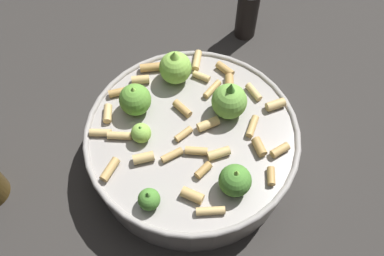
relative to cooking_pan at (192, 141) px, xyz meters
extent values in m
plane|color=#2D2B28|center=(0.00, 0.00, -0.04)|extent=(2.40, 2.40, 0.00)
cylinder|color=#9E9993|center=(0.00, 0.00, -0.01)|extent=(0.28, 0.28, 0.07)
torus|color=#9E9993|center=(0.00, 0.00, 0.03)|extent=(0.29, 0.29, 0.01)
sphere|color=#8CC64C|center=(-0.05, -0.05, 0.04)|extent=(0.03, 0.03, 0.03)
cone|color=#4C8933|center=(-0.05, -0.05, 0.05)|extent=(0.01, 0.01, 0.01)
sphere|color=#8CC64C|center=(-0.07, 0.06, 0.05)|extent=(0.05, 0.05, 0.05)
cone|color=#8CC64C|center=(-0.07, 0.06, 0.07)|extent=(0.02, 0.02, 0.02)
sphere|color=#75B247|center=(0.02, 0.05, 0.05)|extent=(0.05, 0.05, 0.05)
cone|color=#4C8933|center=(0.02, 0.05, 0.07)|extent=(0.02, 0.02, 0.02)
sphere|color=#609E38|center=(-0.08, -0.01, 0.05)|extent=(0.04, 0.04, 0.04)
cone|color=#8CC64C|center=(-0.08, -0.01, 0.07)|extent=(0.02, 0.02, 0.01)
sphere|color=#4C8933|center=(0.02, -0.11, 0.04)|extent=(0.03, 0.03, 0.03)
cone|color=#4C8933|center=(0.02, -0.11, 0.05)|extent=(0.01, 0.01, 0.01)
sphere|color=#4C8933|center=(0.09, -0.04, 0.05)|extent=(0.04, 0.04, 0.04)
cone|color=#8CC64C|center=(0.09, -0.04, 0.06)|extent=(0.01, 0.01, 0.01)
cylinder|color=tan|center=(0.02, -0.02, 0.03)|extent=(0.03, 0.02, 0.01)
cylinder|color=tan|center=(-0.11, 0.03, 0.03)|extent=(0.03, 0.03, 0.01)
cylinder|color=tan|center=(-0.10, -0.07, 0.03)|extent=(0.03, 0.02, 0.01)
cylinder|color=tan|center=(0.01, 0.02, 0.03)|extent=(0.03, 0.03, 0.01)
cylinder|color=tan|center=(0.05, -0.04, 0.03)|extent=(0.01, 0.02, 0.01)
cylinder|color=tan|center=(-0.05, -0.11, 0.03)|extent=(0.02, 0.03, 0.01)
cylinder|color=tan|center=(-0.03, -0.07, 0.03)|extent=(0.03, 0.03, 0.01)
cylinder|color=tan|center=(0.11, 0.04, 0.03)|extent=(0.02, 0.03, 0.01)
cylinder|color=tan|center=(0.00, -0.01, 0.03)|extent=(0.02, 0.03, 0.01)
cylinder|color=tan|center=(-0.04, 0.08, 0.03)|extent=(0.03, 0.01, 0.01)
cylinder|color=tan|center=(0.05, -0.08, 0.03)|extent=(0.03, 0.02, 0.01)
cylinder|color=tan|center=(0.09, 0.03, 0.03)|extent=(0.03, 0.02, 0.01)
cylinder|color=tan|center=(-0.12, -0.01, 0.03)|extent=(0.03, 0.03, 0.01)
cylinder|color=tan|center=(0.07, 0.10, 0.03)|extent=(0.02, 0.03, 0.01)
cylinder|color=tan|center=(-0.11, 0.05, 0.03)|extent=(0.03, 0.03, 0.01)
cylinder|color=tan|center=(-0.03, 0.02, 0.03)|extent=(0.03, 0.02, 0.01)
cylinder|color=tan|center=(0.01, -0.05, 0.03)|extent=(0.02, 0.03, 0.01)
cylinder|color=tan|center=(0.05, -0.01, 0.03)|extent=(0.03, 0.03, 0.01)
cylinder|color=tan|center=(0.04, 0.10, 0.03)|extent=(0.03, 0.02, 0.01)
cylinder|color=tan|center=(0.00, 0.09, 0.03)|extent=(0.02, 0.03, 0.01)
cylinder|color=tan|center=(-0.02, 0.11, 0.03)|extent=(0.03, 0.02, 0.01)
cylinder|color=tan|center=(-0.07, -0.06, 0.03)|extent=(0.03, 0.03, 0.01)
cylinder|color=tan|center=(0.12, 0.00, 0.03)|extent=(0.02, 0.02, 0.01)
cylinder|color=tan|center=(-0.11, -0.04, 0.03)|extent=(0.02, 0.03, 0.01)
cylinder|color=tan|center=(-0.06, 0.10, 0.03)|extent=(0.02, 0.03, 0.01)
cylinder|color=tan|center=(0.08, -0.08, 0.03)|extent=(0.03, 0.03, 0.01)
cylinder|color=tan|center=(-0.01, 0.07, 0.03)|extent=(0.01, 0.03, 0.01)
cylinder|color=tan|center=(0.06, 0.05, 0.03)|extent=(0.02, 0.03, 0.01)
cylinder|color=black|center=(-0.06, 0.26, 0.00)|extent=(0.04, 0.04, 0.09)
camera|label=1|loc=(0.16, -0.23, 0.48)|focal=37.57mm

